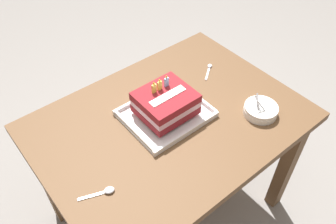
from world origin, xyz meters
TOP-DOWN VIEW (x-y plane):
  - ground_plane at (0.00, 0.00)m, footprint 8.00×8.00m
  - dining_table at (0.00, 0.00)m, footprint 1.05×0.77m
  - foil_tray at (0.00, 0.03)m, footprint 0.32×0.27m
  - birthday_cake at (0.00, 0.03)m, footprint 0.21×0.19m
  - bowl_stack at (0.30, -0.20)m, footprint 0.14×0.14m
  - serving_spoon_near_tray at (-0.37, -0.12)m, footprint 0.12×0.06m
  - serving_spoon_by_bowls at (0.34, 0.13)m, footprint 0.10×0.08m

SIDE VIEW (x-z plane):
  - ground_plane at x=0.00m, z-range 0.00..0.00m
  - dining_table at x=0.00m, z-range 0.24..0.94m
  - serving_spoon_by_bowls at x=0.34m, z-range 0.70..0.71m
  - serving_spoon_near_tray at x=-0.37m, z-range 0.70..0.71m
  - foil_tray at x=0.00m, z-range 0.69..0.72m
  - bowl_stack at x=0.30m, z-range 0.67..0.76m
  - birthday_cake at x=0.00m, z-range 0.70..0.84m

